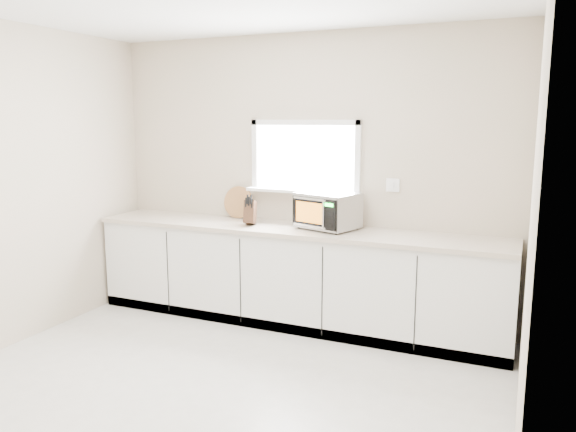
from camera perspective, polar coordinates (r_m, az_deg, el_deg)
The scene contains 8 objects.
ground at distance 4.06m, azimuth -9.42°, elevation -18.34°, with size 4.00×4.00×0.00m, color beige.
back_wall at distance 5.39m, azimuth 1.78°, elevation 4.04°, with size 4.00×0.17×2.70m.
cabinets at distance 5.29m, azimuth 0.52°, elevation -6.26°, with size 3.92×0.60×0.88m, color white.
countertop at distance 5.17m, azimuth 0.49°, elevation -1.39°, with size 3.92×0.64×0.04m, color beige.
microwave at distance 5.09m, azimuth 4.03°, elevation 0.61°, with size 0.61×0.54×0.33m.
knife_block at distance 5.28m, azimuth -3.87°, elevation 0.43°, with size 0.15×0.22×0.30m.
cutting_board at distance 5.67m, azimuth -5.05°, elevation 1.41°, with size 0.32×0.32×0.02m, color #AD7743.
coffee_grinder at distance 5.28m, azimuth 2.69°, elevation 0.29°, with size 0.13×0.13×0.23m.
Camera 1 is at (1.98, -2.98, 1.91)m, focal length 35.00 mm.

